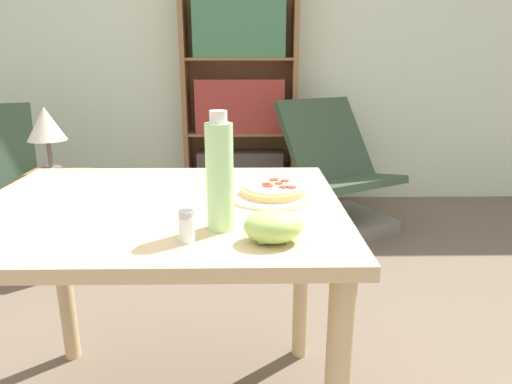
# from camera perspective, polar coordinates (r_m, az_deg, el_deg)

# --- Properties ---
(wall_back) EXTENTS (8.00, 0.05, 2.60)m
(wall_back) POSITION_cam_1_polar(r_m,az_deg,el_deg) (3.79, -5.10, 18.50)
(wall_back) COLOR silver
(wall_back) RESTS_ON ground_plane
(dining_table) EXTENTS (1.04, 0.84, 0.77)m
(dining_table) POSITION_cam_1_polar(r_m,az_deg,el_deg) (1.37, -11.79, -5.97)
(dining_table) COLOR #D1B27F
(dining_table) RESTS_ON ground_plane
(pizza_on_plate) EXTENTS (0.27, 0.27, 0.04)m
(pizza_on_plate) POSITION_cam_1_polar(r_m,az_deg,el_deg) (1.35, 2.12, -0.06)
(pizza_on_plate) COLOR white
(pizza_on_plate) RESTS_ON dining_table
(grape_bunch) EXTENTS (0.13, 0.11, 0.07)m
(grape_bunch) POSITION_cam_1_polar(r_m,az_deg,el_deg) (1.02, 2.13, -4.32)
(grape_bunch) COLOR #A8CC66
(grape_bunch) RESTS_ON dining_table
(drink_bottle) EXTENTS (0.07, 0.07, 0.28)m
(drink_bottle) POSITION_cam_1_polar(r_m,az_deg,el_deg) (1.07, -4.57, 2.12)
(drink_bottle) COLOR #B7EAA3
(drink_bottle) RESTS_ON dining_table
(salt_shaker) EXTENTS (0.04, 0.04, 0.07)m
(salt_shaker) POSITION_cam_1_polar(r_m,az_deg,el_deg) (1.03, -8.68, -4.29)
(salt_shaker) COLOR white
(salt_shaker) RESTS_ON dining_table
(lounge_chair_far) EXTENTS (0.87, 0.96, 0.88)m
(lounge_chair_far) POSITION_cam_1_polar(r_m,az_deg,el_deg) (3.22, 10.19, 0.39)
(lounge_chair_far) COLOR slate
(lounge_chair_far) RESTS_ON ground_plane
(bookshelf) EXTENTS (0.88, 0.28, 1.74)m
(bookshelf) POSITION_cam_1_polar(r_m,az_deg,el_deg) (3.63, -2.03, 11.05)
(bookshelf) COLOR brown
(bookshelf) RESTS_ON ground_plane
(side_table) EXTENTS (0.34, 0.34, 0.53)m
(side_table) POSITION_cam_1_polar(r_m,az_deg,el_deg) (2.90, -23.51, -3.06)
(side_table) COLOR brown
(side_table) RESTS_ON ground_plane
(table_lamp) EXTENTS (0.21, 0.21, 0.38)m
(table_lamp) POSITION_cam_1_polar(r_m,az_deg,el_deg) (2.78, -24.77, 7.38)
(table_lamp) COLOR #665B51
(table_lamp) RESTS_ON side_table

